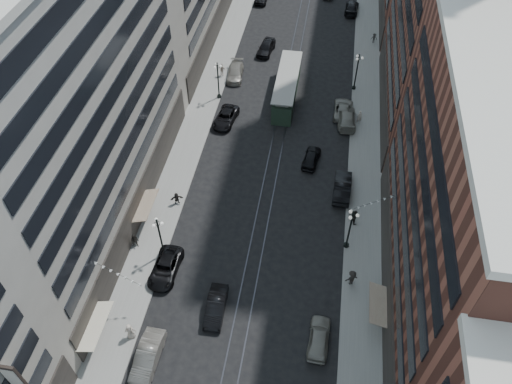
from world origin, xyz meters
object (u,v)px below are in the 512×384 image
Objects in this scene: car_10 at (342,187)px; pedestrian_8 at (359,117)px; lamppost_sw_far at (160,236)px; lamppost_se_mid at (357,71)px; car_8 at (235,72)px; pedestrian_9 at (374,38)px; pedestrian_1 at (130,331)px; pedestrian_5 at (177,198)px; car_12 at (352,8)px; pedestrian_7 at (355,217)px; lamppost_se_far at (350,228)px; car_7 at (226,118)px; car_2 at (165,268)px; car_extra_0 at (311,157)px; car_4 at (319,338)px; car_5 at (216,307)px; streetcar at (287,88)px; pedestrian_extra_0 at (352,278)px; lamppost_sw_mid at (218,79)px; car_extra_1 at (347,118)px; pedestrian_2 at (135,241)px; pedestrian_6 at (222,70)px; car_11 at (343,109)px; car_1 at (148,356)px; car_13 at (266,47)px.

pedestrian_8 is (1.62, 12.81, 0.20)m from car_10.
lamppost_se_mid is (18.40, 32.00, 0.00)m from lamppost_sw_far.
pedestrian_9 is at bearing 27.58° from car_8.
pedestrian_1 is 1.27× the size of pedestrian_5.
lamppost_sw_far is at bearing 33.26° from pedestrian_8.
pedestrian_7 is at bearing 95.42° from car_12.
lamppost_se_far is 1.05× the size of car_7.
pedestrian_1 is 0.37× the size of car_7.
car_10 reaches higher than car_2.
car_extra_0 is (14.22, 9.20, -0.17)m from pedestrian_5.
car_5 is at bearing -6.87° from car_4.
car_2 is (-8.40, -30.60, -0.88)m from streetcar.
car_12 is 2.82× the size of pedestrian_extra_0.
car_extra_1 is at bearing -8.29° from lamppost_sw_mid.
lamppost_sw_mid is 37.83m from car_4.
lamppost_se_mid is 3.11× the size of pedestrian_2.
car_extra_1 is at bearing -132.90° from pedestrian_1.
car_5 is 0.90× the size of car_7.
pedestrian_5 is (-1.32, 9.03, 0.17)m from car_2.
pedestrian_6 is at bearing 179.28° from lamppost_se_mid.
lamppost_sw_mid is 26.78m from pedestrian_2.
car_11 is at bearing 62.22° from car_2.
lamppost_sw_mid is 2.92× the size of pedestrian_8.
pedestrian_8 is 9.99m from car_extra_0.
car_1 reaches higher than car_2.
car_13 is at bearing -52.59° from car_extra_1.
pedestrian_7 reaches higher than pedestrian_5.
pedestrian_5 is (-2.46, -15.01, 0.18)m from car_7.
lamppost_se_mid is 31.42m from pedestrian_5.
car_extra_1 is at bearing -101.83° from pedestrian_9.
pedestrian_6 is (-5.37, -7.38, 0.23)m from car_13.
car_4 is 0.87× the size of car_7.
pedestrian_7 is at bearing -115.90° from pedestrian_extra_0.
streetcar reaches higher than car_10.
pedestrian_6 is (-18.03, -22.44, 0.31)m from car_12.
car_5 is at bearing -84.39° from pedestrian_5.
car_2 is at bearing -113.56° from pedestrian_1.
car_4 is 0.85× the size of car_12.
pedestrian_8 is at bearing -36.99° from pedestrian_7.
car_7 is at bearing -10.39° from pedestrian_8.
pedestrian_5 is at bearing 16.22° from car_10.
lamppost_sw_mid reaches higher than car_2.
streetcar is 31.74m from car_2.
pedestrian_8 is at bearing -28.38° from car_8.
streetcar reaches higher than car_extra_1.
pedestrian_extra_0 is at bearing 142.99° from pedestrian_7.
streetcar reaches higher than car_1.
streetcar is 2.38× the size of car_8.
car_11 is (-0.52, 14.55, -0.17)m from car_10.
lamppost_sw_far is 1.03× the size of car_8.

